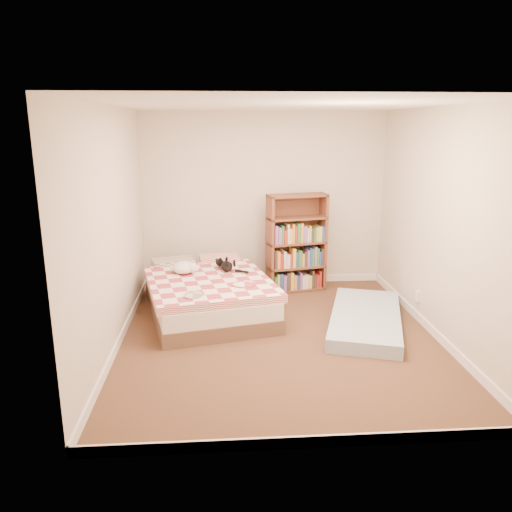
{
  "coord_description": "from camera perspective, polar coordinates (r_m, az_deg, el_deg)",
  "views": [
    {
      "loc": [
        -0.63,
        -5.15,
        2.31
      ],
      "look_at": [
        -0.23,
        0.3,
        0.86
      ],
      "focal_mm": 35.0,
      "sensor_mm": 36.0,
      "label": 1
    }
  ],
  "objects": [
    {
      "name": "bed",
      "position": [
        6.36,
        -5.56,
        -4.24
      ],
      "size": [
        1.78,
        2.22,
        0.53
      ],
      "rotation": [
        0.0,
        0.0,
        0.22
      ],
      "color": "brown",
      "rests_on": "room"
    },
    {
      "name": "bookshelf",
      "position": [
        7.11,
        4.61,
        0.18
      ],
      "size": [
        0.89,
        0.45,
        1.38
      ],
      "rotation": [
        0.0,
        0.0,
        0.21
      ],
      "color": "brown",
      "rests_on": "room"
    },
    {
      "name": "white_dog",
      "position": [
        6.39,
        -8.17,
        -1.32
      ],
      "size": [
        0.36,
        0.38,
        0.15
      ],
      "rotation": [
        0.0,
        0.0,
        0.28
      ],
      "color": "white",
      "rests_on": "bed"
    },
    {
      "name": "room",
      "position": [
        5.3,
        2.78,
        2.69
      ],
      "size": [
        3.51,
        4.01,
        2.51
      ],
      "color": "#462F1E",
      "rests_on": "ground"
    },
    {
      "name": "black_cat",
      "position": [
        6.5,
        -3.34,
        -1.1
      ],
      "size": [
        0.3,
        0.57,
        0.13
      ],
      "rotation": [
        0.0,
        0.0,
        0.53
      ],
      "color": "black",
      "rests_on": "bed"
    },
    {
      "name": "floor_mattress",
      "position": [
        6.09,
        12.42,
        -7.05
      ],
      "size": [
        1.27,
        1.9,
        0.16
      ],
      "primitive_type": "cube",
      "rotation": [
        0.0,
        0.0,
        -0.3
      ],
      "color": "#7CA6CE",
      "rests_on": "room"
    }
  ]
}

